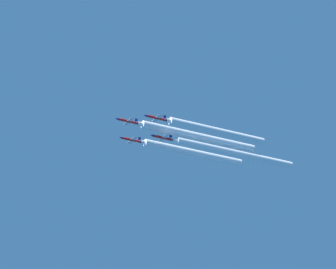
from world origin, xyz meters
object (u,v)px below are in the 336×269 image
at_px(jet_slot, 162,137).
at_px(jet_lead, 127,121).
at_px(jet_left_wingman, 156,118).
at_px(jet_right_wingman, 131,140).

bearing_deg(jet_slot, jet_lead, 88.95).
relative_size(jet_lead, jet_slot, 1.00).
xyz_separation_m(jet_lead, jet_left_wingman, (-13.82, -7.99, -2.56)).
bearing_deg(jet_right_wingman, jet_slot, -144.54).
xyz_separation_m(jet_right_wingman, jet_slot, (-13.79, -9.82, -2.47)).
bearing_deg(jet_slot, jet_left_wingman, 143.26).
bearing_deg(jet_right_wingman, jet_left_wingman, 179.48).
relative_size(jet_left_wingman, jet_right_wingman, 1.00).
bearing_deg(jet_left_wingman, jet_lead, 30.02).
bearing_deg(jet_lead, jet_right_wingman, -31.45).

